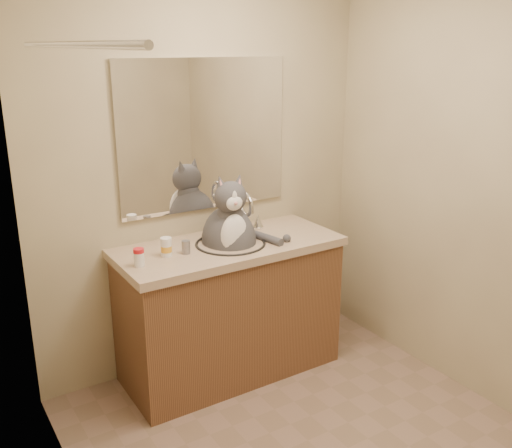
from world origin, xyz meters
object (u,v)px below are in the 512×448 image
(cat, at_px, (230,236))
(grey_canister, at_px, (186,247))
(pill_bottle_redcap, at_px, (139,257))
(pill_bottle_orange, at_px, (166,247))

(cat, bearing_deg, grey_canister, -160.79)
(pill_bottle_redcap, bearing_deg, cat, 6.91)
(pill_bottle_redcap, relative_size, pill_bottle_orange, 0.93)
(pill_bottle_orange, height_order, grey_canister, pill_bottle_orange)
(pill_bottle_orange, bearing_deg, grey_canister, -11.22)
(grey_canister, bearing_deg, pill_bottle_orange, 168.78)
(pill_bottle_redcap, xyz_separation_m, pill_bottle_orange, (0.18, 0.06, 0.00))
(cat, distance_m, pill_bottle_redcap, 0.60)
(cat, height_order, pill_bottle_orange, cat)
(cat, xyz_separation_m, grey_canister, (-0.30, -0.03, -0.00))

